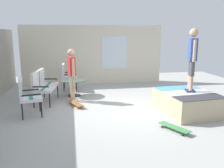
% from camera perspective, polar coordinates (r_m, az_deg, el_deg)
% --- Properties ---
extents(ground_plane, '(12.00, 12.00, 0.10)m').
position_cam_1_polar(ground_plane, '(6.93, 2.74, -6.49)').
color(ground_plane, '#A8A8A3').
extents(house_facade, '(0.23, 6.00, 2.51)m').
position_cam_1_polar(house_facade, '(10.29, -4.48, 7.02)').
color(house_facade, beige).
rests_on(house_facade, ground_plane).
extents(skate_ramp, '(1.84, 2.27, 0.58)m').
position_cam_1_polar(skate_ramp, '(6.92, 17.93, -4.19)').
color(skate_ramp, tan).
rests_on(skate_ramp, ground_plane).
extents(patio_bench, '(1.32, 0.73, 1.02)m').
position_cam_1_polar(patio_bench, '(7.78, -16.46, 0.16)').
color(patio_bench, black).
rests_on(patio_bench, ground_plane).
extents(patio_chair_near_house, '(0.63, 0.56, 1.02)m').
position_cam_1_polar(patio_chair_near_house, '(9.31, -10.83, 2.33)').
color(patio_chair_near_house, black).
rests_on(patio_chair_near_house, ground_plane).
extents(patio_chair_by_wall, '(0.72, 0.66, 1.02)m').
position_cam_1_polar(patio_chair_by_wall, '(6.58, -20.06, -2.23)').
color(patio_chair_by_wall, black).
rests_on(patio_chair_by_wall, ground_plane).
extents(patio_table, '(0.90, 0.90, 0.57)m').
position_cam_1_polar(patio_table, '(8.39, -9.19, -0.13)').
color(patio_table, black).
rests_on(patio_table, ground_plane).
extents(person_watching, '(0.47, 0.30, 1.69)m').
position_cam_1_polar(person_watching, '(7.63, -9.70, 3.07)').
color(person_watching, silver).
rests_on(person_watching, ground_plane).
extents(person_skater, '(0.47, 0.30, 1.72)m').
position_cam_1_polar(person_skater, '(6.76, 18.81, 6.57)').
color(person_skater, navy).
rests_on(person_skater, skate_ramp).
extents(skateboard_by_bench, '(0.81, 0.50, 0.10)m').
position_cam_1_polar(skateboard_by_bench, '(7.26, -8.78, -4.65)').
color(skateboard_by_bench, brown).
rests_on(skateboard_by_bench, ground_plane).
extents(skateboard_spare, '(0.80, 0.55, 0.10)m').
position_cam_1_polar(skateboard_spare, '(5.60, 14.76, -10.06)').
color(skateboard_spare, '#3F8C4C').
rests_on(skateboard_spare, ground_plane).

